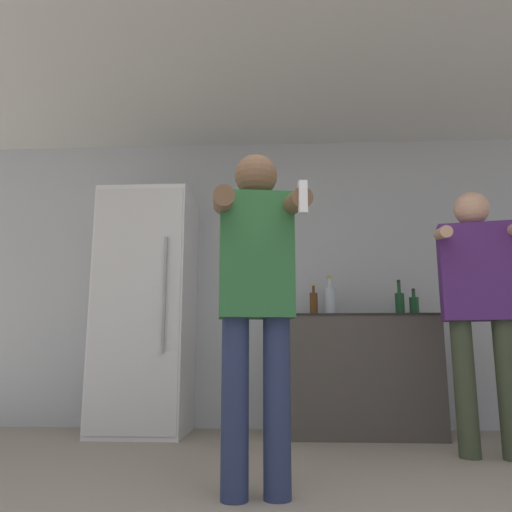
% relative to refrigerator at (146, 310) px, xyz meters
% --- Properties ---
extents(wall_back, '(7.00, 0.06, 2.55)m').
position_rel_refrigerator_xyz_m(wall_back, '(1.19, 0.36, 0.30)').
color(wall_back, '#B2B7BC').
rests_on(wall_back, ground_plane).
extents(ceiling_slab, '(7.00, 3.43, 0.05)m').
position_rel_refrigerator_xyz_m(ceiling_slab, '(1.19, -1.12, 1.60)').
color(ceiling_slab, silver).
rests_on(ceiling_slab, wall_back).
extents(refrigerator, '(0.72, 0.70, 1.95)m').
position_rel_refrigerator_xyz_m(refrigerator, '(0.00, 0.00, 0.00)').
color(refrigerator, white).
rests_on(refrigerator, ground_plane).
extents(counter, '(1.16, 0.63, 0.92)m').
position_rel_refrigerator_xyz_m(counter, '(1.74, 0.03, -0.51)').
color(counter, '#47423D').
rests_on(counter, ground_plane).
extents(bottle_dark_rum, '(0.07, 0.07, 0.27)m').
position_rel_refrigerator_xyz_m(bottle_dark_rum, '(1.38, 0.10, 0.06)').
color(bottle_dark_rum, '#563314').
rests_on(bottle_dark_rum, counter).
extents(bottle_clear_vodka, '(0.07, 0.07, 0.30)m').
position_rel_refrigerator_xyz_m(bottle_clear_vodka, '(2.08, 0.10, 0.06)').
color(bottle_clear_vodka, '#194723').
rests_on(bottle_clear_vodka, counter).
extents(bottle_short_whiskey, '(0.08, 0.08, 0.23)m').
position_rel_refrigerator_xyz_m(bottle_short_whiskey, '(2.20, 0.10, 0.04)').
color(bottle_short_whiskey, '#194723').
rests_on(bottle_short_whiskey, counter).
extents(bottle_amber_bourbon, '(0.09, 0.09, 0.34)m').
position_rel_refrigerator_xyz_m(bottle_amber_bourbon, '(1.51, 0.10, 0.08)').
color(bottle_amber_bourbon, silver).
rests_on(bottle_amber_bourbon, counter).
extents(person_woman_foreground, '(0.47, 0.51, 1.61)m').
position_rel_refrigerator_xyz_m(person_woman_foreground, '(0.99, -1.72, -0.03)').
color(person_woman_foreground, navy).
rests_on(person_woman_foreground, ground_plane).
extents(person_man_side, '(0.57, 0.58, 1.69)m').
position_rel_refrigerator_xyz_m(person_man_side, '(2.38, -0.80, 0.02)').
color(person_man_side, '#38422D').
rests_on(person_man_side, ground_plane).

